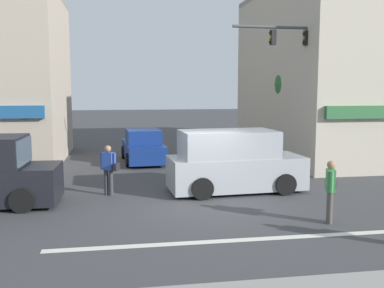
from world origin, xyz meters
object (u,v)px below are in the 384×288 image
at_px(van_crossing_leftbound, 233,163).
at_px(pedestrian_mid_crossing, 330,188).
at_px(utility_pole_far_right, 317,73).
at_px(sedan_parked_curbside, 143,147).
at_px(street_tree, 305,85).
at_px(pedestrian_far_side, 109,167).
at_px(traffic_light_mast, 321,73).

xyz_separation_m(van_crossing_leftbound, pedestrian_mid_crossing, (1.58, -3.95, -0.05)).
distance_m(utility_pole_far_right, sedan_parked_curbside, 9.43).
height_order(utility_pole_far_right, van_crossing_leftbound, utility_pole_far_right).
height_order(street_tree, van_crossing_leftbound, street_tree).
relative_size(utility_pole_far_right, pedestrian_far_side, 4.94).
relative_size(sedan_parked_curbside, pedestrian_mid_crossing, 2.51).
height_order(van_crossing_leftbound, pedestrian_far_side, van_crossing_leftbound).
bearing_deg(sedan_parked_curbside, pedestrian_far_side, -102.98).
distance_m(sedan_parked_curbside, pedestrian_mid_crossing, 11.50).
bearing_deg(utility_pole_far_right, traffic_light_mast, -112.91).
distance_m(utility_pole_far_right, pedestrian_mid_crossing, 11.94).
relative_size(street_tree, utility_pole_far_right, 0.63).
relative_size(van_crossing_leftbound, pedestrian_mid_crossing, 2.81).
height_order(utility_pole_far_right, sedan_parked_curbside, utility_pole_far_right).
height_order(traffic_light_mast, pedestrian_mid_crossing, traffic_light_mast).
relative_size(street_tree, pedestrian_mid_crossing, 3.10).
distance_m(traffic_light_mast, pedestrian_mid_crossing, 8.07).
xyz_separation_m(traffic_light_mast, pedestrian_far_side, (-8.66, -2.73, -3.22)).
bearing_deg(traffic_light_mast, sedan_parked_curbside, 151.65).
relative_size(street_tree, pedestrian_far_side, 3.10).
height_order(pedestrian_mid_crossing, pedestrian_far_side, same).
bearing_deg(street_tree, pedestrian_mid_crossing, -109.64).
distance_m(van_crossing_leftbound, pedestrian_far_side, 4.21).
bearing_deg(utility_pole_far_right, pedestrian_mid_crossing, -112.87).
relative_size(traffic_light_mast, pedestrian_far_side, 3.71).
distance_m(street_tree, pedestrian_far_side, 11.38).
distance_m(utility_pole_far_right, pedestrian_far_side, 12.57).
xyz_separation_m(street_tree, utility_pole_far_right, (0.90, 0.59, 0.58)).
xyz_separation_m(sedan_parked_curbside, pedestrian_mid_crossing, (4.27, -10.67, 0.24)).
xyz_separation_m(utility_pole_far_right, traffic_light_mast, (-1.58, -3.75, -0.10)).
relative_size(van_crossing_leftbound, pedestrian_far_side, 2.81).
distance_m(sedan_parked_curbside, pedestrian_far_side, 6.76).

